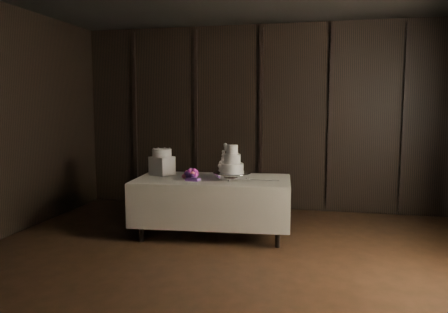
% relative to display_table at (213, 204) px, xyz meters
% --- Properties ---
extents(room, '(6.08, 7.08, 3.08)m').
position_rel_display_table_xyz_m(room, '(0.40, -1.81, 1.08)').
color(room, black).
rests_on(room, ground).
extents(display_table, '(2.07, 1.19, 0.76)m').
position_rel_display_table_xyz_m(display_table, '(0.00, 0.00, 0.00)').
color(display_table, beige).
rests_on(display_table, ground).
extents(cake_stand, '(0.48, 0.48, 0.09)m').
position_rel_display_table_xyz_m(cake_stand, '(0.26, -0.03, 0.39)').
color(cake_stand, silver).
rests_on(cake_stand, display_table).
extents(wedding_cake, '(0.33, 0.29, 0.35)m').
position_rel_display_table_xyz_m(wedding_cake, '(0.23, -0.04, 0.57)').
color(wedding_cake, white).
rests_on(wedding_cake, cake_stand).
extents(bouquet, '(0.33, 0.41, 0.18)m').
position_rel_display_table_xyz_m(bouquet, '(-0.25, -0.11, 0.40)').
color(bouquet, '#E35E73').
rests_on(bouquet, display_table).
extents(box_pedestal, '(0.34, 0.34, 0.25)m').
position_rel_display_table_xyz_m(box_pedestal, '(-0.75, 0.14, 0.47)').
color(box_pedestal, white).
rests_on(box_pedestal, display_table).
extents(small_cake, '(0.30, 0.30, 0.10)m').
position_rel_display_table_xyz_m(small_cake, '(-0.75, 0.14, 0.65)').
color(small_cake, white).
rests_on(small_cake, box_pedestal).
extents(cake_knife, '(0.37, 0.04, 0.01)m').
position_rel_display_table_xyz_m(cake_knife, '(0.64, -0.04, 0.35)').
color(cake_knife, silver).
rests_on(cake_knife, display_table).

